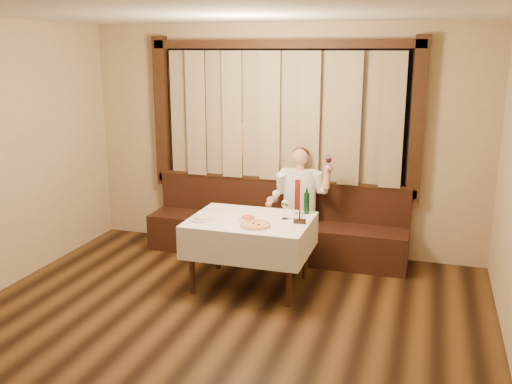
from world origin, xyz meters
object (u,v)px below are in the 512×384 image
(banquette, at_px, (276,230))
(pasta_red, at_px, (248,216))
(dining_table, at_px, (250,228))
(seated_man, at_px, (299,196))
(green_bottle, at_px, (307,203))
(cruet_caddy, at_px, (300,219))
(pasta_cream, at_px, (202,217))
(pizza, at_px, (256,225))

(banquette, distance_m, pasta_red, 1.15)
(dining_table, distance_m, seated_man, 0.99)
(banquette, height_order, green_bottle, green_bottle)
(banquette, height_order, cruet_caddy, banquette)
(pasta_red, xyz_separation_m, green_bottle, (0.54, 0.40, 0.09))
(cruet_caddy, bearing_deg, banquette, 109.95)
(seated_man, bearing_deg, cruet_caddy, -76.37)
(banquette, xyz_separation_m, pasta_cream, (-0.48, -1.21, 0.48))
(dining_table, height_order, pasta_cream, pasta_cream)
(banquette, xyz_separation_m, green_bottle, (0.52, -0.65, 0.57))
(seated_man, bearing_deg, pasta_red, -108.59)
(green_bottle, bearing_deg, seated_man, 111.00)
(pasta_cream, bearing_deg, green_bottle, 29.43)
(pasta_red, bearing_deg, green_bottle, 36.74)
(pasta_red, bearing_deg, cruet_caddy, 3.04)
(banquette, bearing_deg, cruet_caddy, -62.50)
(pizza, height_order, green_bottle, green_bottle)
(cruet_caddy, bearing_deg, green_bottle, 84.16)
(banquette, relative_size, dining_table, 2.52)
(dining_table, distance_m, pasta_cream, 0.53)
(pasta_red, bearing_deg, pasta_cream, -160.64)
(banquette, height_order, dining_table, banquette)
(banquette, height_order, pasta_cream, banquette)
(dining_table, bearing_deg, cruet_caddy, 0.58)
(banquette, distance_m, pizza, 1.34)
(banquette, height_order, seated_man, seated_man)
(dining_table, relative_size, pasta_red, 5.44)
(pasta_cream, xyz_separation_m, green_bottle, (1.00, 0.56, 0.09))
(dining_table, relative_size, green_bottle, 4.47)
(pasta_cream, distance_m, seated_man, 1.37)
(banquette, distance_m, dining_table, 1.08)
(pasta_cream, height_order, green_bottle, green_bottle)
(green_bottle, xyz_separation_m, seated_man, (-0.21, 0.56, -0.08))
(pasta_red, distance_m, seated_man, 1.01)
(green_bottle, distance_m, seated_man, 0.60)
(pizza, relative_size, green_bottle, 1.15)
(pasta_cream, distance_m, cruet_caddy, 1.03)
(banquette, bearing_deg, dining_table, -90.00)
(pizza, bearing_deg, cruet_caddy, 30.70)
(pizza, distance_m, pasta_red, 0.26)
(banquette, relative_size, pasta_red, 13.71)
(dining_table, xyz_separation_m, pizza, (0.13, -0.23, 0.12))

